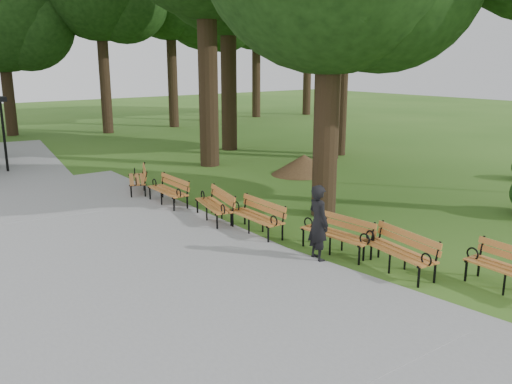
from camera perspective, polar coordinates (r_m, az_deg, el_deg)
ground at (r=13.00m, az=3.11°, el=-5.66°), size 100.00×100.00×0.00m
path at (r=13.57m, az=-18.54°, el=-5.40°), size 12.00×38.00×0.06m
person at (r=11.86m, az=6.67°, el=-3.29°), size 0.53×0.70×1.72m
dirt_mound at (r=21.01m, az=5.12°, el=2.98°), size 2.27×2.27×0.75m
bench_0 at (r=11.39m, az=25.64°, el=-7.62°), size 0.75×1.93×0.88m
bench_1 at (r=11.66m, az=14.91°, el=-6.17°), size 0.92×1.98×0.88m
bench_2 at (r=12.47m, az=8.57°, el=-4.53°), size 0.80×1.95×0.88m
bench_3 at (r=13.68m, az=-0.02°, el=-2.69°), size 0.71×1.92×0.88m
bench_4 at (r=14.80m, az=-4.49°, el=-1.45°), size 1.07×2.00×0.88m
bench_5 at (r=16.58m, az=-9.40°, el=0.10°), size 0.71×1.92×0.88m
bench_6 at (r=18.39m, az=-12.57°, el=1.31°), size 1.36×2.00×0.88m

